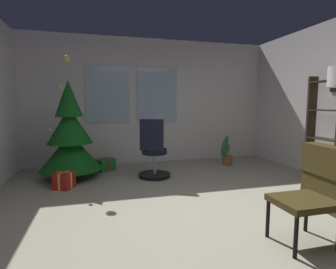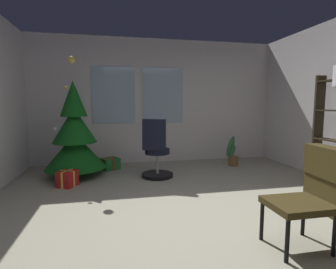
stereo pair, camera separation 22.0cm
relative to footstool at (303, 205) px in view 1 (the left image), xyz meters
name	(u,v)px [view 1 (the left image)]	position (x,y,z in m)	size (l,w,h in m)	color
ground_plane	(208,225)	(-0.64, 0.66, -0.42)	(5.33, 6.33, 0.10)	#A3A089
wall_back_with_windows	(150,101)	(-0.66, 3.87, 0.98)	(5.33, 0.12, 2.70)	silver
footstool	(303,205)	(0.00, 0.00, 0.00)	(0.51, 0.44, 0.43)	#392F14
holiday_tree	(70,138)	(-2.27, 2.87, 0.34)	(1.05, 1.05, 2.11)	#4C331E
gift_box_red	(64,180)	(-2.32, 2.30, -0.25)	(0.33, 0.34, 0.26)	red
gift_box_green	(105,164)	(-1.68, 3.30, -0.26)	(0.42, 0.41, 0.23)	#1E722D
gift_box_gold	(89,165)	(-1.98, 3.38, -0.28)	(0.28, 0.27, 0.19)	gold
office_chair	(154,155)	(-0.87, 2.52, 0.03)	(0.56, 0.58, 1.05)	black
bookshelf	(324,136)	(1.81, 1.57, 0.40)	(0.18, 0.64, 1.77)	#342B1B
potted_plant	(226,153)	(0.85, 3.12, -0.12)	(0.34, 0.42, 0.62)	brown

